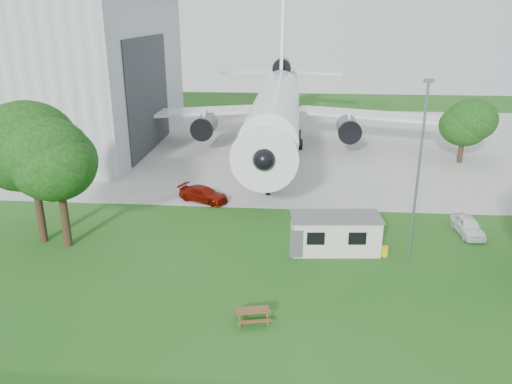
{
  "coord_description": "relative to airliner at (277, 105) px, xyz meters",
  "views": [
    {
      "loc": [
        0.39,
        -24.66,
        15.83
      ],
      "look_at": [
        -2.28,
        8.0,
        4.0
      ],
      "focal_mm": 35.0,
      "sensor_mm": 36.0,
      "label": 1
    }
  ],
  "objects": [
    {
      "name": "ground",
      "position": [
        2.0,
        -35.86,
        -5.27
      ],
      "size": [
        160.0,
        160.0,
        0.0
      ],
      "primitive_type": "plane",
      "color": "#306922"
    },
    {
      "name": "concrete_apron",
      "position": [
        2.0,
        2.14,
        -5.25
      ],
      "size": [
        120.0,
        46.0,
        0.03
      ],
      "primitive_type": "cube",
      "color": "#B7B7B2",
      "rests_on": "ground"
    },
    {
      "name": "airliner",
      "position": [
        0.0,
        0.0,
        0.0
      ],
      "size": [
        46.36,
        47.73,
        17.69
      ],
      "color": "white",
      "rests_on": "ground"
    },
    {
      "name": "site_cabin",
      "position": [
        5.32,
        -28.45,
        -3.96
      ],
      "size": [
        6.85,
        3.21,
        2.62
      ],
      "color": "silver",
      "rests_on": "ground"
    },
    {
      "name": "picnic_west",
      "position": [
        0.33,
        -37.52,
        -5.27
      ],
      "size": [
        2.09,
        1.86,
        0.76
      ],
      "primitive_type": null,
      "rotation": [
        0.0,
        0.0,
        0.22
      ],
      "color": "brown",
      "rests_on": "ground"
    },
    {
      "name": "lamp_mast",
      "position": [
        10.2,
        -29.66,
        0.73
      ],
      "size": [
        0.16,
        0.16,
        12.0
      ],
      "primitive_type": "cylinder",
      "color": "slate",
      "rests_on": "ground"
    },
    {
      "name": "tree_west_big",
      "position": [
        -15.83,
        -28.64,
        1.42
      ],
      "size": [
        7.3,
        7.3,
        10.35
      ],
      "color": "#382619",
      "rests_on": "ground"
    },
    {
      "name": "tree_west_small",
      "position": [
        -13.73,
        -29.21,
        0.96
      ],
      "size": [
        6.54,
        6.54,
        9.52
      ],
      "color": "#382619",
      "rests_on": "ground"
    },
    {
      "name": "tree_far_apron",
      "position": [
        20.71,
        -5.28,
        -0.83
      ],
      "size": [
        5.51,
        5.51,
        7.21
      ],
      "color": "#382619",
      "rests_on": "ground"
    },
    {
      "name": "car_ne_hatch",
      "position": [
        15.5,
        -24.89,
        -4.6
      ],
      "size": [
        1.89,
        4.05,
        1.34
      ],
      "primitive_type": "imported",
      "rotation": [
        0.0,
        0.0,
        0.08
      ],
      "color": "white",
      "rests_on": "ground"
    },
    {
      "name": "car_apron_van",
      "position": [
        -5.62,
        -19.62,
        -4.61
      ],
      "size": [
        4.93,
        3.52,
        1.33
      ],
      "primitive_type": "imported",
      "rotation": [
        0.0,
        0.0,
        1.16
      ],
      "color": "maroon",
      "rests_on": "ground"
    }
  ]
}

